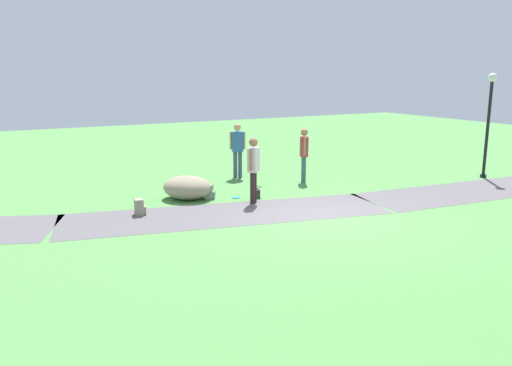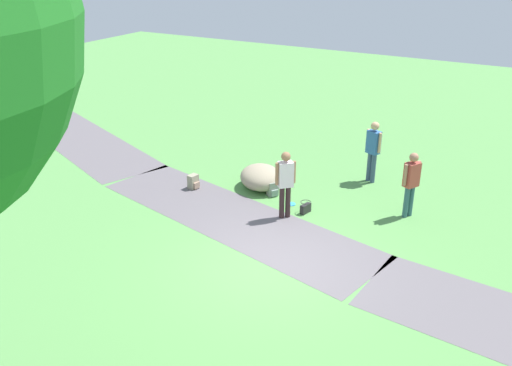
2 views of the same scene
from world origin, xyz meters
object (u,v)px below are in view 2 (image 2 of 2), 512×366
object	(u,v)px
backpack_by_boulder	(273,189)
spare_backpack_on_lawn	(193,182)
woman_with_handbag	(285,180)
passerby_on_path	(373,147)
frisbee_on_grass	(291,204)
man_near_boulder	(411,180)
handbag_on_grass	(306,208)
lawn_boulder	(261,177)

from	to	relation	value
backpack_by_boulder	spare_backpack_on_lawn	size ratio (longest dim) A/B	1.00
woman_with_handbag	passerby_on_path	bearing A→B (deg)	-109.64
woman_with_handbag	frisbee_on_grass	distance (m)	1.26
man_near_boulder	passerby_on_path	distance (m)	2.23
man_near_boulder	spare_backpack_on_lawn	size ratio (longest dim) A/B	4.25
backpack_by_boulder	spare_backpack_on_lawn	bearing A→B (deg)	17.19
frisbee_on_grass	man_near_boulder	bearing A→B (deg)	-163.30
passerby_on_path	handbag_on_grass	xyz separation A→B (m)	(0.79, 2.74, -0.91)
man_near_boulder	frisbee_on_grass	distance (m)	3.11
backpack_by_boulder	frisbee_on_grass	size ratio (longest dim) A/B	1.78
lawn_boulder	passerby_on_path	xyz separation A→B (m)	(-2.53, -1.95, 0.73)
handbag_on_grass	frisbee_on_grass	bearing A→B (deg)	-25.53
man_near_boulder	passerby_on_path	size ratio (longest dim) A/B	0.95
backpack_by_boulder	woman_with_handbag	bearing A→B (deg)	131.28
lawn_boulder	backpack_by_boulder	world-z (taller)	lawn_boulder
man_near_boulder	backpack_by_boulder	distance (m)	3.66
spare_backpack_on_lawn	frisbee_on_grass	distance (m)	2.88
woman_with_handbag	spare_backpack_on_lawn	bearing A→B (deg)	-5.81
lawn_boulder	passerby_on_path	size ratio (longest dim) A/B	1.00
handbag_on_grass	frisbee_on_grass	xyz separation A→B (m)	(0.53, -0.25, -0.13)
lawn_boulder	passerby_on_path	world-z (taller)	passerby_on_path
handbag_on_grass	frisbee_on_grass	size ratio (longest dim) A/B	1.51
lawn_boulder	man_near_boulder	xyz separation A→B (m)	(-4.05, -0.31, 0.67)
lawn_boulder	handbag_on_grass	distance (m)	1.92
backpack_by_boulder	frisbee_on_grass	distance (m)	0.75
woman_with_handbag	frisbee_on_grass	xyz separation A→B (m)	(0.17, -0.73, -1.01)
lawn_boulder	spare_backpack_on_lawn	distance (m)	1.89
frisbee_on_grass	passerby_on_path	bearing A→B (deg)	-117.88
man_near_boulder	spare_backpack_on_lawn	xyz separation A→B (m)	(5.67, 1.27, -0.79)
woman_with_handbag	handbag_on_grass	xyz separation A→B (m)	(-0.36, -0.47, -0.88)
frisbee_on_grass	spare_backpack_on_lawn	bearing A→B (deg)	8.41
man_near_boulder	handbag_on_grass	distance (m)	2.69
backpack_by_boulder	handbag_on_grass	bearing A→B (deg)	157.65
woman_with_handbag	frisbee_on_grass	bearing A→B (deg)	-76.94
passerby_on_path	woman_with_handbag	bearing A→B (deg)	70.36
woman_with_handbag	spare_backpack_on_lawn	distance (m)	3.14
backpack_by_boulder	frisbee_on_grass	world-z (taller)	backpack_by_boulder
man_near_boulder	spare_backpack_on_lawn	distance (m)	5.87
passerby_on_path	man_near_boulder	bearing A→B (deg)	132.86
woman_with_handbag	spare_backpack_on_lawn	world-z (taller)	woman_with_handbag
backpack_by_boulder	lawn_boulder	bearing A→B (deg)	-28.81
lawn_boulder	spare_backpack_on_lawn	bearing A→B (deg)	30.52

